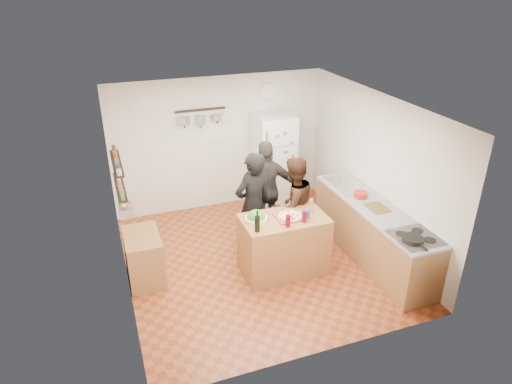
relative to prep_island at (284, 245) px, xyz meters
name	(u,v)px	position (x,y,z in m)	size (l,w,h in m)	color
room_shell	(250,179)	(-0.26, 0.78, 0.79)	(4.20, 4.20, 4.20)	brown
prep_island	(284,245)	(0.00, 0.00, 0.00)	(1.25, 0.72, 0.91)	#956436
pizza_board	(290,217)	(0.08, -0.02, 0.47)	(0.42, 0.34, 0.02)	brown
pizza	(290,216)	(0.08, -0.02, 0.48)	(0.34, 0.34, 0.02)	beige
salad_bowl	(256,219)	(-0.42, 0.05, 0.49)	(0.32, 0.32, 0.06)	silver
wine_bottle	(257,224)	(-0.50, -0.22, 0.57)	(0.08, 0.08, 0.23)	black
wine_glass_near	(288,221)	(-0.05, -0.24, 0.54)	(0.07, 0.07, 0.18)	#620811
wine_glass_far	(304,217)	(0.22, -0.20, 0.54)	(0.07, 0.07, 0.17)	#5B071B
pepper_mill	(311,206)	(0.45, 0.05, 0.54)	(0.05, 0.05, 0.17)	olive
salt_canister	(307,214)	(0.30, -0.12, 0.52)	(0.08, 0.08, 0.14)	navy
person_left	(253,205)	(-0.27, 0.61, 0.41)	(0.63, 0.42, 1.74)	black
person_center	(293,206)	(0.36, 0.50, 0.35)	(0.78, 0.61, 1.61)	black
person_back	(266,190)	(0.13, 1.07, 0.40)	(1.00, 0.42, 1.71)	#2A2826
counter_run	(372,233)	(1.44, -0.16, -0.01)	(0.63, 2.63, 0.90)	#9E7042
stove_top	(415,238)	(1.44, -1.11, 0.46)	(0.60, 0.62, 0.02)	white
skillet	(413,239)	(1.34, -1.17, 0.49)	(0.29, 0.29, 0.05)	black
sink	(347,185)	(1.44, 0.69, 0.46)	(0.50, 0.80, 0.03)	silver
cutting_board	(378,209)	(1.44, -0.21, 0.46)	(0.30, 0.40, 0.02)	olive
red_bowl	(361,195)	(1.39, 0.19, 0.51)	(0.21, 0.21, 0.09)	#A82713
fridge	(273,161)	(0.69, 2.14, 0.45)	(0.70, 0.68, 1.80)	white
wall_clock	(268,92)	(0.69, 2.47, 1.69)	(0.30, 0.30, 0.03)	silver
spice_shelf_lower	(120,187)	(-2.19, 0.59, 1.04)	(0.12, 1.00, 0.03)	black
spice_shelf_upper	(117,163)	(-2.19, 0.59, 1.40)	(0.12, 1.00, 0.03)	black
produce_basket	(126,209)	(-2.16, 0.59, 0.69)	(0.18, 0.35, 0.14)	silver
side_table	(144,257)	(-2.00, 0.52, -0.09)	(0.50, 0.80, 0.73)	#97633F
pot_rack	(200,110)	(-0.61, 2.39, 1.49)	(0.90, 0.04, 0.04)	black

